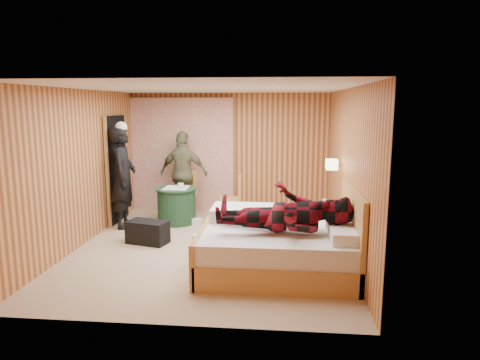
# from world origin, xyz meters

# --- Properties ---
(floor) EXTENTS (4.20, 5.00, 0.01)m
(floor) POSITION_xyz_m (0.00, 0.00, 0.00)
(floor) COLOR tan
(floor) RESTS_ON ground
(ceiling) EXTENTS (4.20, 5.00, 0.01)m
(ceiling) POSITION_xyz_m (0.00, 0.00, 2.50)
(ceiling) COLOR white
(ceiling) RESTS_ON wall_back
(wall_back) EXTENTS (4.20, 0.02, 2.50)m
(wall_back) POSITION_xyz_m (0.00, 2.50, 1.25)
(wall_back) COLOR #CF824F
(wall_back) RESTS_ON floor
(wall_left) EXTENTS (0.02, 5.00, 2.50)m
(wall_left) POSITION_xyz_m (-2.10, 0.00, 1.25)
(wall_left) COLOR #CF824F
(wall_left) RESTS_ON floor
(wall_right) EXTENTS (0.02, 5.00, 2.50)m
(wall_right) POSITION_xyz_m (2.10, 0.00, 1.25)
(wall_right) COLOR #CF824F
(wall_right) RESTS_ON floor
(curtain) EXTENTS (2.20, 0.08, 2.40)m
(curtain) POSITION_xyz_m (-1.00, 2.43, 1.20)
(curtain) COLOR beige
(curtain) RESTS_ON floor
(doorway) EXTENTS (0.06, 0.90, 2.05)m
(doorway) POSITION_xyz_m (-2.06, 1.40, 1.02)
(doorway) COLOR black
(doorway) RESTS_ON floor
(wall_lamp) EXTENTS (0.26, 0.24, 0.16)m
(wall_lamp) POSITION_xyz_m (1.92, 0.45, 1.30)
(wall_lamp) COLOR gold
(wall_lamp) RESTS_ON wall_right
(bed) EXTENTS (2.14, 1.69, 1.16)m
(bed) POSITION_xyz_m (1.12, -0.85, 0.34)
(bed) COLOR tan
(bed) RESTS_ON floor
(nightstand) EXTENTS (0.40, 0.55, 0.53)m
(nightstand) POSITION_xyz_m (1.88, 0.78, 0.27)
(nightstand) COLOR tan
(nightstand) RESTS_ON floor
(round_table) EXTENTS (0.78, 0.78, 0.69)m
(round_table) POSITION_xyz_m (-0.88, 1.35, 0.35)
(round_table) COLOR #1D4025
(round_table) RESTS_ON floor
(chair_far) EXTENTS (0.55, 0.55, 0.93)m
(chair_far) POSITION_xyz_m (-0.85, 1.97, 0.54)
(chair_far) COLOR tan
(chair_far) RESTS_ON floor
(chair_near) EXTENTS (0.44, 0.44, 0.92)m
(chair_near) POSITION_xyz_m (0.22, 1.54, 0.53)
(chair_near) COLOR tan
(chair_near) RESTS_ON floor
(duffel_bag) EXTENTS (0.72, 0.51, 0.37)m
(duffel_bag) POSITION_xyz_m (-1.07, 0.09, 0.19)
(duffel_bag) COLOR black
(duffel_bag) RESTS_ON floor
(sneaker_left) EXTENTS (0.29, 0.15, 0.12)m
(sneaker_left) POSITION_xyz_m (-0.51, 1.24, 0.06)
(sneaker_left) COLOR silver
(sneaker_left) RESTS_ON floor
(sneaker_right) EXTENTS (0.32, 0.18, 0.13)m
(sneaker_right) POSITION_xyz_m (-0.19, 0.18, 0.07)
(sneaker_right) COLOR silver
(sneaker_right) RESTS_ON floor
(woman_standing) EXTENTS (0.52, 0.73, 1.88)m
(woman_standing) POSITION_xyz_m (-1.78, 1.00, 0.94)
(woman_standing) COLOR black
(woman_standing) RESTS_ON floor
(man_at_table) EXTENTS (1.06, 0.57, 1.72)m
(man_at_table) POSITION_xyz_m (-0.88, 2.00, 0.86)
(man_at_table) COLOR #6B6A47
(man_at_table) RESTS_ON floor
(man_on_bed) EXTENTS (0.86, 0.67, 1.77)m
(man_on_bed) POSITION_xyz_m (1.15, -1.08, 1.01)
(man_on_bed) COLOR maroon
(man_on_bed) RESTS_ON bed
(book_lower) EXTENTS (0.19, 0.24, 0.02)m
(book_lower) POSITION_xyz_m (1.88, 0.73, 0.54)
(book_lower) COLOR silver
(book_lower) RESTS_ON nightstand
(book_upper) EXTENTS (0.25, 0.28, 0.02)m
(book_upper) POSITION_xyz_m (1.88, 0.73, 0.56)
(book_upper) COLOR silver
(book_upper) RESTS_ON nightstand
(cup_nightstand) EXTENTS (0.13, 0.13, 0.09)m
(cup_nightstand) POSITION_xyz_m (1.88, 0.91, 0.57)
(cup_nightstand) COLOR silver
(cup_nightstand) RESTS_ON nightstand
(cup_table) EXTENTS (0.13, 0.13, 0.10)m
(cup_table) POSITION_xyz_m (-0.78, 1.30, 0.74)
(cup_table) COLOR silver
(cup_table) RESTS_ON round_table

